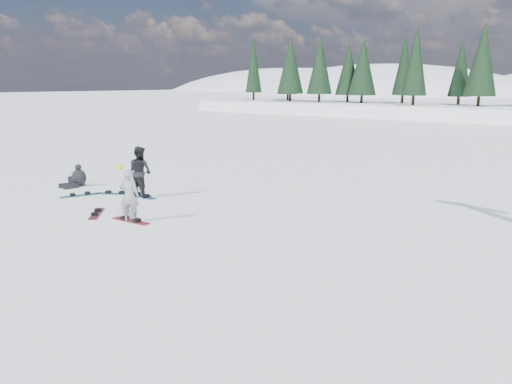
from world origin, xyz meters
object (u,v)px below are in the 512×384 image
snowboarder_woman (129,195)px  seated_rider (78,178)px  gear_bag (74,180)px  snowboard_loose_a (80,195)px  snowboard_loose_c (115,194)px  snowboarder_man (140,172)px  snowboard_loose_b (97,214)px

snowboarder_woman → seated_rider: snowboarder_woman is taller
gear_bag → snowboard_loose_a: gear_bag is taller
seated_rider → snowboard_loose_c: (2.51, 0.04, -0.35)m
gear_bag → snowboarder_man: bearing=2.0°
snowboard_loose_b → snowboard_loose_c: (-2.09, 2.25, 0.00)m
seated_rider → gear_bag: 0.78m
snowboarder_woman → seated_rider: size_ratio=1.54×
seated_rider → snowboard_loose_b: 5.12m
seated_rider → snowboard_loose_a: size_ratio=0.79×
snowboarder_woman → gear_bag: (-6.92, 2.31, -0.71)m
seated_rider → snowboard_loose_a: (1.70, -0.99, -0.35)m
gear_bag → snowboard_loose_b: 5.85m
snowboard_loose_b → snowboard_loose_a: (-2.90, 1.22, 0.00)m
snowboard_loose_b → snowboard_loose_a: same height
gear_bag → snowboard_loose_a: size_ratio=0.30×
snowboard_loose_b → snowboarder_woman: bearing=50.3°
snowboarder_woman → gear_bag: snowboarder_woman is taller
snowboarder_man → seated_rider: 3.75m
gear_bag → snowboard_loose_b: gear_bag is taller
snowboarder_man → snowboard_loose_a: size_ratio=1.31×
seated_rider → gear_bag: seated_rider is taller
snowboarder_man → snowboard_loose_a: (-1.97, -1.40, -0.97)m
snowboard_loose_a → snowboarder_man: bearing=-34.5°
snowboarder_man → snowboard_loose_c: snowboarder_man is taller
snowboarder_woman → snowboarder_man: bearing=-76.8°
snowboarder_man → snowboard_loose_c: size_ratio=1.31×
snowboard_loose_b → gear_bag: bearing=-160.1°
snowboard_loose_c → seated_rider: bearing=150.0°
snowboarder_woman → gear_bag: size_ratio=4.07×
snowboard_loose_c → snowboard_loose_a: bearing=-159.0°
snowboard_loose_b → snowboarder_man: bearing=154.4°
snowboarder_man → snowboarder_woman: bearing=131.6°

